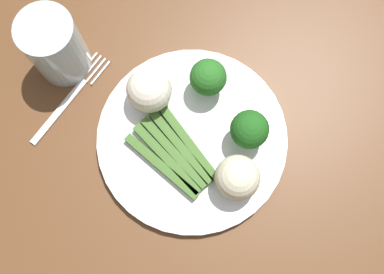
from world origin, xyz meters
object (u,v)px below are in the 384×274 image
at_px(broccoli_left, 205,75).
at_px(fork, 70,98).
at_px(cauliflower_front, 149,90).
at_px(cauliflower_right, 237,178).
at_px(water_glass, 55,47).
at_px(asparagus_bundle, 174,154).
at_px(broccoli_back, 249,130).
at_px(dining_table, 200,117).
at_px(plate, 192,139).

relative_size(broccoli_left, fork, 0.38).
bearing_deg(cauliflower_front, cauliflower_right, -6.29).
distance_m(broccoli_left, water_glass, 0.21).
xyz_separation_m(fork, water_glass, (-0.04, 0.04, 0.05)).
relative_size(asparagus_bundle, broccoli_back, 2.10).
relative_size(broccoli_back, cauliflower_front, 1.02).
relative_size(dining_table, broccoli_left, 21.87).
relative_size(plate, water_glass, 2.45).
xyz_separation_m(asparagus_bundle, fork, (-0.18, -0.03, -0.02)).
bearing_deg(dining_table, cauliflower_right, -30.57).
relative_size(plate, broccoli_back, 4.18).
xyz_separation_m(cauliflower_front, fork, (-0.10, -0.07, -0.04)).
distance_m(dining_table, fork, 0.22).
distance_m(dining_table, water_glass, 0.26).
xyz_separation_m(dining_table, plate, (0.03, -0.06, 0.11)).
bearing_deg(water_glass, asparagus_bundle, -1.80).
distance_m(broccoli_back, fork, 0.27).
height_order(dining_table, broccoli_back, broccoli_back).
distance_m(plate, cauliflower_front, 0.09).
xyz_separation_m(plate, broccoli_back, (0.06, 0.05, 0.04)).
distance_m(asparagus_bundle, broccoli_back, 0.11).
distance_m(plate, water_glass, 0.23).
xyz_separation_m(asparagus_bundle, water_glass, (-0.22, 0.01, 0.03)).
xyz_separation_m(asparagus_bundle, cauliflower_right, (0.09, 0.02, 0.02)).
xyz_separation_m(dining_table, cauliflower_right, (0.12, -0.07, 0.15)).
height_order(plate, asparagus_bundle, asparagus_bundle).
height_order(plate, fork, plate).
bearing_deg(cauliflower_right, fork, -168.27).
bearing_deg(cauliflower_right, dining_table, 149.43).
relative_size(cauliflower_right, fork, 0.37).
height_order(cauliflower_right, water_glass, water_glass).
height_order(cauliflower_front, water_glass, water_glass).
bearing_deg(dining_table, fork, -140.14).
height_order(broccoli_back, cauliflower_right, broccoli_back).
bearing_deg(water_glass, cauliflower_front, 14.57).
bearing_deg(broccoli_back, broccoli_left, 166.42).
bearing_deg(fork, plate, -73.90).
height_order(dining_table, plate, plate).
height_order(broccoli_left, cauliflower_front, same).
distance_m(plate, broccoli_back, 0.09).
relative_size(broccoli_back, fork, 0.39).
bearing_deg(cauliflower_front, asparagus_bundle, -28.31).
xyz_separation_m(asparagus_bundle, cauliflower_front, (-0.08, 0.04, 0.03)).
relative_size(dining_table, water_glass, 12.58).
distance_m(dining_table, cauliflower_right, 0.20).
relative_size(cauliflower_front, fork, 0.38).
distance_m(cauliflower_right, cauliflower_front, 0.17).
bearing_deg(asparagus_bundle, broccoli_back, -116.93).
relative_size(fork, water_glass, 1.50).
bearing_deg(asparagus_bundle, fork, 18.88).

